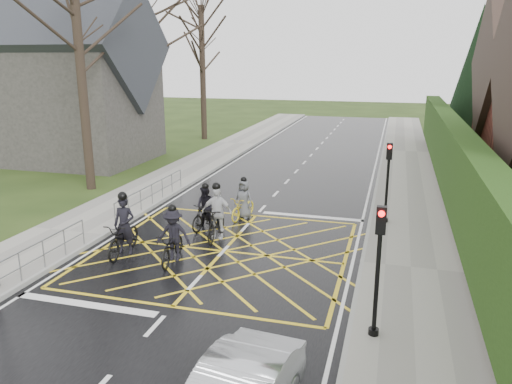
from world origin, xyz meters
The scene contains 20 objects.
ground centered at (0.00, 0.00, 0.00)m, with size 120.00×120.00×0.00m, color #1F2F0F.
road centered at (0.00, 0.00, 0.01)m, with size 9.00×80.00×0.01m, color black.
sidewalk_right centered at (6.00, 0.00, 0.07)m, with size 3.00×80.00×0.15m, color gray.
sidewalk_left centered at (-6.00, 0.00, 0.07)m, with size 3.00×80.00×0.15m, color gray.
stone_wall centered at (7.75, 6.00, 0.35)m, with size 0.50×38.00×0.70m, color slate.
hedge centered at (7.75, 6.00, 2.10)m, with size 0.90×38.00×2.80m, color black.
conifer centered at (10.75, 26.00, 4.99)m, with size 4.60×4.60×10.00m.
church centered at (-13.54, 12.00, 4.93)m, with size 8.80×7.80×11.00m.
tree_near centered at (-9.00, 6.00, 7.91)m, with size 9.24×9.24×11.44m.
tree_mid centered at (-10.00, 14.00, 8.63)m, with size 10.08×10.08×12.48m.
tree_far centered at (-9.30, 22.00, 7.19)m, with size 8.40×8.40×10.40m.
railing_south centered at (-4.65, -3.50, 0.78)m, with size 0.05×5.04×1.03m.
railing_north centered at (-4.65, 4.00, 0.79)m, with size 0.05×6.04×1.03m.
traffic_light_ne centered at (5.10, 4.20, 1.66)m, with size 0.24×0.31×3.21m.
traffic_light_se centered at (5.10, -4.20, 1.66)m, with size 0.24×0.31×3.21m.
cyclist_rear centered at (-3.07, -1.06, 0.68)m, with size 0.95×2.22×2.10m.
cyclist_back centered at (-1.42, 2.03, 0.66)m, with size 0.89×1.82×1.76m.
cyclist_mid centered at (-1.25, -1.21, 0.68)m, with size 1.17×1.99×1.87m.
cyclist_front centered at (-0.64, 1.10, 0.76)m, with size 1.14×2.09×2.05m.
cyclist_lead centered at (-0.40, 3.57, 0.59)m, with size 0.96×1.84×1.70m.
Camera 1 is at (5.26, -14.70, 6.28)m, focal length 35.00 mm.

